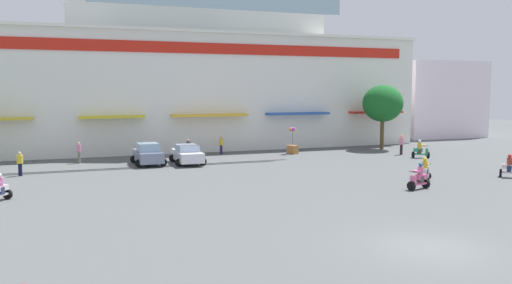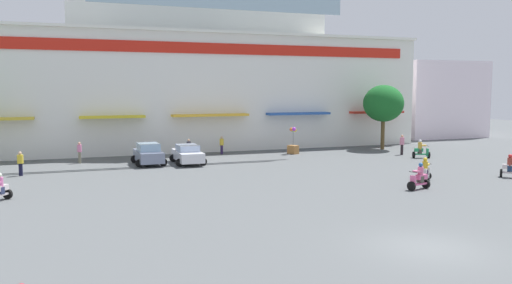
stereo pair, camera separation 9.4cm
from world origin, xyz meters
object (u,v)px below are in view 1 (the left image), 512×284
Objects in this scene: scooter_rider_3 at (420,150)px; pedestrian_4 at (20,162)px; parked_car_0 at (148,154)px; scooter_rider_4 at (425,171)px; plaza_tree_1 at (383,104)px; pedestrian_3 at (79,151)px; scooter_rider_5 at (419,178)px; pedestrian_0 at (401,143)px; balloon_vendor_cart at (293,144)px; scooter_rider_1 at (511,168)px; pedestrian_2 at (221,144)px; parked_car_1 at (187,154)px; pedestrian_1 at (188,147)px.

scooter_rider_3 is 30.43m from pedestrian_4.
scooter_rider_4 is at bearing -41.23° from parked_car_0.
parked_car_0 reaches higher than scooter_rider_3.
pedestrian_3 is (-27.17, 0.03, -3.38)m from plaza_tree_1.
pedestrian_0 is (8.54, 13.45, 0.36)m from scooter_rider_5.
pedestrian_0 is at bearing 95.04° from scooter_rider_3.
balloon_vendor_cart is at bearing -0.89° from pedestrian_3.
scooter_rider_1 is 0.99× the size of scooter_rider_5.
scooter_rider_1 is at bearing -52.05° from pedestrian_2.
parked_car_1 is at bearing -130.42° from pedestrian_2.
scooter_rider_3 is 0.64× the size of balloon_vendor_cart.
pedestrian_2 is at bearing 49.58° from parked_car_1.
scooter_rider_3 is at bearing -19.70° from pedestrian_1.
scooter_rider_5 is (12.99, -15.06, -0.17)m from parked_car_0.
pedestrian_0 is 1.10× the size of pedestrian_2.
scooter_rider_3 is 0.95× the size of pedestrian_4.
pedestrian_0 reaches higher than pedestrian_1.
pedestrian_0 is 0.73× the size of balloon_vendor_cart.
parked_car_1 is at bearing 8.26° from pedestrian_4.
pedestrian_1 reaches higher than scooter_rider_5.
scooter_rider_3 reaches higher than scooter_rider_5.
pedestrian_2 reaches higher than scooter_rider_4.
pedestrian_1 is at bearing -152.58° from pedestrian_2.
scooter_rider_5 is 25.16m from pedestrian_4.
pedestrian_0 is 26.72m from pedestrian_3.
pedestrian_1 is at bearing 34.81° from parked_car_0.
scooter_rider_1 is at bearing -92.08° from pedestrian_0.
balloon_vendor_cart is (-0.06, 17.30, 0.21)m from scooter_rider_5.
parked_car_1 is 8.33m from pedestrian_3.
pedestrian_3 reaches higher than pedestrian_4.
parked_car_0 is 19.88m from scooter_rider_4.
plaza_tree_1 is 18.95m from pedestrian_1.
scooter_rider_3 is 0.88× the size of pedestrian_0.
pedestrian_1 is at bearing 21.20° from pedestrian_4.
balloon_vendor_cart is at bearing 90.21° from scooter_rider_5.
scooter_rider_1 is at bearing -93.75° from scooter_rider_3.
pedestrian_2 is at bearing 173.37° from plaza_tree_1.
scooter_rider_3 is (0.65, 9.89, -0.01)m from scooter_rider_1.
scooter_rider_5 is at bearing -55.09° from parked_car_1.
pedestrian_1 is (0.78, 3.10, 0.16)m from parked_car_1.
pedestrian_4 reaches higher than scooter_rider_1.
balloon_vendor_cart is (21.57, 4.47, -0.06)m from pedestrian_4.
scooter_rider_4 is 0.87× the size of pedestrian_0.
pedestrian_2 is at bearing 27.42° from pedestrian_1.
parked_car_0 reaches higher than pedestrian_2.
pedestrian_4 is (-29.73, 11.59, 0.28)m from scooter_rider_1.
parked_car_0 reaches higher than scooter_rider_4.
pedestrian_4 reaches higher than scooter_rider_4.
parked_car_1 is 10.44m from balloon_vendor_cart.
pedestrian_2 is 6.28m from balloon_vendor_cart.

